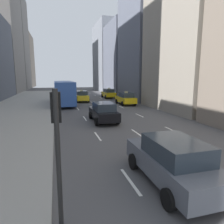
% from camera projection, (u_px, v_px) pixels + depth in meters
% --- Properties ---
extents(sidewalk_left, '(8.00, 66.00, 0.15)m').
position_uv_depth(sidewalk_left, '(19.00, 109.00, 23.66)').
color(sidewalk_left, gray).
rests_on(sidewalk_left, ground).
extents(lane_markings, '(5.72, 56.00, 0.01)m').
position_uv_depth(lane_markings, '(106.00, 112.00, 22.45)').
color(lane_markings, white).
rests_on(lane_markings, ground).
extents(building_row_right, '(6.00, 66.77, 37.10)m').
position_uv_depth(building_row_right, '(155.00, 21.00, 29.75)').
color(building_row_right, gray).
rests_on(building_row_right, ground).
extents(taxi_lead, '(2.02, 4.40, 1.87)m').
position_uv_depth(taxi_lead, '(82.00, 96.00, 31.74)').
color(taxi_lead, yellow).
rests_on(taxi_lead, ground).
extents(taxi_second, '(2.02, 4.40, 1.87)m').
position_uv_depth(taxi_second, '(126.00, 98.00, 28.33)').
color(taxi_second, yellow).
rests_on(taxi_second, ground).
extents(taxi_third, '(2.02, 4.40, 1.87)m').
position_uv_depth(taxi_third, '(109.00, 93.00, 37.37)').
color(taxi_third, yellow).
rests_on(taxi_third, ground).
extents(sedan_black_near, '(2.02, 4.47, 1.71)m').
position_uv_depth(sedan_black_near, '(172.00, 161.00, 7.21)').
color(sedan_black_near, '#565B66').
rests_on(sedan_black_near, ground).
extents(sedan_silver_behind, '(2.02, 4.65, 1.69)m').
position_uv_depth(sedan_silver_behind, '(103.00, 112.00, 17.44)').
color(sedan_silver_behind, black).
rests_on(sedan_silver_behind, ground).
extents(city_bus, '(2.80, 11.61, 3.25)m').
position_uv_depth(city_bus, '(64.00, 92.00, 28.89)').
color(city_bus, '#2D519E').
rests_on(city_bus, ground).
extents(traffic_light_pole, '(0.24, 0.42, 3.60)m').
position_uv_depth(traffic_light_pole, '(57.00, 139.00, 4.73)').
color(traffic_light_pole, black).
rests_on(traffic_light_pole, ground).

